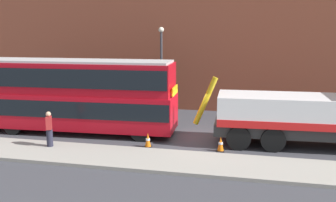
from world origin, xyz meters
name	(u,v)px	position (x,y,z in m)	size (l,w,h in m)	color
ground_plane	(195,137)	(0.00, 0.00, 0.00)	(120.00, 120.00, 0.00)	#38383D
near_kerb	(181,162)	(0.00, -4.20, 0.07)	(60.00, 2.80, 0.15)	gray
recovery_tow_truck	(319,112)	(6.08, -0.44, 1.76)	(10.19, 3.00, 3.67)	#2D2D2D
double_decker_bus	(76,93)	(-6.59, -0.46, 2.23)	(11.12, 3.00, 4.06)	#B70C19
pedestrian_onlooker	(49,129)	(-6.52, -3.61, 0.99)	(0.41, 0.47, 1.71)	#232333
traffic_cone_near_bus	(148,140)	(-2.00, -2.26, 0.34)	(0.36, 0.36, 0.72)	orange
traffic_cone_midway	(221,144)	(1.53, -2.12, 0.34)	(0.36, 0.36, 0.72)	orange
street_lamp	(161,63)	(-3.13, 5.22, 3.47)	(0.36, 0.36, 5.83)	#38383D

